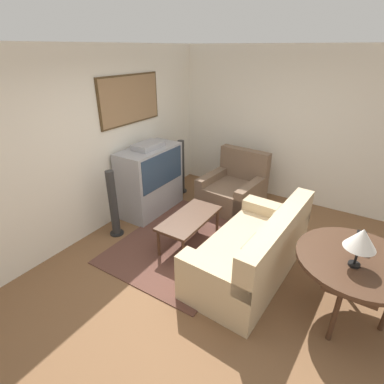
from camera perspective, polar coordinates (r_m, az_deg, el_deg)
ground_plane at (r=4.06m, az=4.81°, el=-14.86°), size 12.00×12.00×0.00m
wall_back at (r=4.64m, az=-18.57°, el=8.51°), size 12.00×0.10×2.70m
wall_right at (r=5.71m, az=18.09°, el=11.58°), size 0.06×12.00×2.70m
area_rug at (r=4.55m, az=-1.37°, el=-9.48°), size 2.22×1.69×0.01m
tv at (r=5.20m, az=-7.90°, el=2.38°), size 1.14×0.57×1.24m
couch at (r=3.90m, az=11.50°, el=-11.22°), size 1.90×1.02×0.92m
armchair at (r=5.48m, az=7.89°, el=0.35°), size 1.08×1.02×0.98m
coffee_table at (r=4.31m, az=-0.44°, el=-5.35°), size 1.05×0.50×0.46m
console_table at (r=3.48m, az=28.80°, el=-11.93°), size 1.16×1.16×0.76m
table_lamp at (r=3.18m, az=29.58°, el=-7.81°), size 0.29×0.29×0.41m
mantel_clock at (r=3.60m, az=29.34°, el=-8.01°), size 0.14×0.10×0.16m
speaker_tower_left at (r=4.64m, az=-14.74°, el=-2.49°), size 0.21×0.21×1.06m
speaker_tower_right at (r=5.88m, az=-2.07°, el=4.56°), size 0.21×0.21×1.06m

